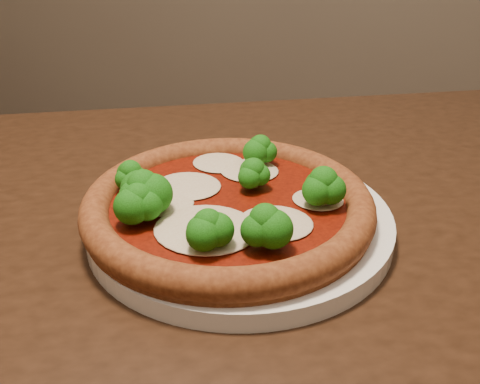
# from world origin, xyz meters

# --- Properties ---
(dining_table) EXTENTS (1.42, 1.19, 0.75)m
(dining_table) POSITION_xyz_m (-0.07, 0.02, 0.65)
(dining_table) COLOR black
(dining_table) RESTS_ON floor
(plate) EXTENTS (0.29, 0.29, 0.02)m
(plate) POSITION_xyz_m (0.01, 0.08, 0.76)
(plate) COLOR white
(plate) RESTS_ON dining_table
(pizza) EXTENTS (0.27, 0.27, 0.06)m
(pizza) POSITION_xyz_m (-0.00, 0.06, 0.78)
(pizza) COLOR brown
(pizza) RESTS_ON plate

